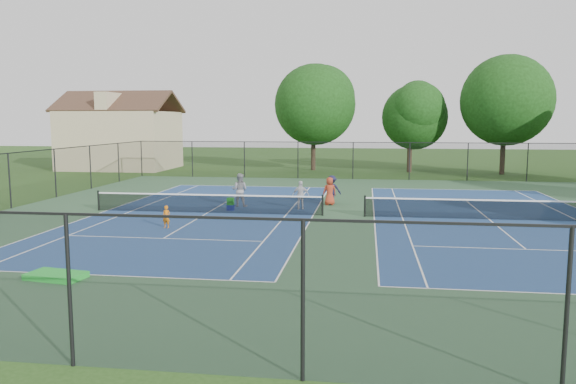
# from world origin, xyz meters

# --- Properties ---
(ground) EXTENTS (140.00, 140.00, 0.00)m
(ground) POSITION_xyz_m (0.00, 0.00, 0.00)
(ground) COLOR #234716
(ground) RESTS_ON ground
(court_pad) EXTENTS (36.00, 36.00, 0.01)m
(court_pad) POSITION_xyz_m (0.00, 0.00, 0.00)
(court_pad) COLOR #2C4E2F
(court_pad) RESTS_ON ground
(tennis_court_left) EXTENTS (12.00, 23.83, 1.07)m
(tennis_court_left) POSITION_xyz_m (-7.00, 0.00, 0.10)
(tennis_court_left) COLOR navy
(tennis_court_left) RESTS_ON ground
(tennis_court_right) EXTENTS (12.00, 23.83, 1.07)m
(tennis_court_right) POSITION_xyz_m (7.00, 0.00, 0.10)
(tennis_court_right) COLOR navy
(tennis_court_right) RESTS_ON ground
(perimeter_fence) EXTENTS (36.08, 36.08, 3.02)m
(perimeter_fence) POSITION_xyz_m (0.00, 0.00, 1.60)
(perimeter_fence) COLOR black
(perimeter_fence) RESTS_ON ground
(tree_back_b) EXTENTS (7.60, 7.60, 10.03)m
(tree_back_b) POSITION_xyz_m (-4.00, 26.00, 6.60)
(tree_back_b) COLOR #2D2116
(tree_back_b) RESTS_ON ground
(tree_back_c) EXTENTS (6.00, 6.00, 8.40)m
(tree_back_c) POSITION_xyz_m (5.00, 25.00, 5.48)
(tree_back_c) COLOR #2D2116
(tree_back_c) RESTS_ON ground
(tree_back_d) EXTENTS (7.80, 7.80, 10.37)m
(tree_back_d) POSITION_xyz_m (13.00, 24.00, 6.82)
(tree_back_d) COLOR #2D2116
(tree_back_d) RESTS_ON ground
(clapboard_house) EXTENTS (10.80, 8.10, 7.65)m
(clapboard_house) POSITION_xyz_m (-23.00, 25.00, 3.09)
(clapboard_house) COLOR tan
(clapboard_house) RESTS_ON ground
(child_player) EXTENTS (0.40, 0.30, 1.01)m
(child_player) POSITION_xyz_m (-7.67, -4.19, 0.50)
(child_player) COLOR orange
(child_player) RESTS_ON ground
(instructor) EXTENTS (0.95, 0.77, 1.85)m
(instructor) POSITION_xyz_m (-5.84, 2.42, 0.92)
(instructor) COLOR gray
(instructor) RESTS_ON ground
(bystander_a) EXTENTS (0.91, 0.39, 1.54)m
(bystander_a) POSITION_xyz_m (-2.37, 1.91, 0.77)
(bystander_a) COLOR silver
(bystander_a) RESTS_ON ground
(bystander_b) EXTENTS (1.11, 0.72, 1.61)m
(bystander_b) POSITION_xyz_m (-0.86, 4.33, 0.81)
(bystander_b) COLOR #181734
(bystander_b) RESTS_ON ground
(bystander_c) EXTENTS (0.90, 0.75, 1.58)m
(bystander_c) POSITION_xyz_m (-0.94, 3.65, 0.79)
(bystander_c) COLOR maroon
(bystander_c) RESTS_ON ground
(ball_crate) EXTENTS (0.37, 0.30, 0.29)m
(ball_crate) POSITION_xyz_m (-6.03, 1.02, 0.15)
(ball_crate) COLOR navy
(ball_crate) RESTS_ON ground
(ball_hopper) EXTENTS (0.35, 0.29, 0.38)m
(ball_hopper) POSITION_xyz_m (-6.03, 1.02, 0.48)
(ball_hopper) COLOR #1B9C1C
(ball_hopper) RESTS_ON ball_crate
(green_tarp) EXTENTS (1.82, 1.19, 0.17)m
(green_tarp) POSITION_xyz_m (-8.14, -12.39, 0.10)
(green_tarp) COLOR green
(green_tarp) RESTS_ON ground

